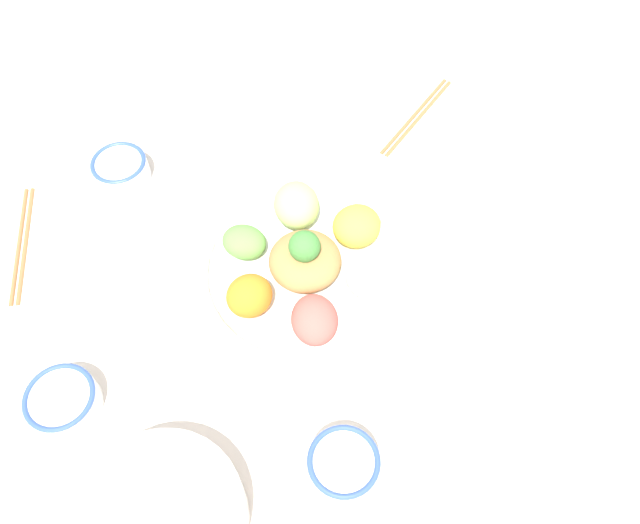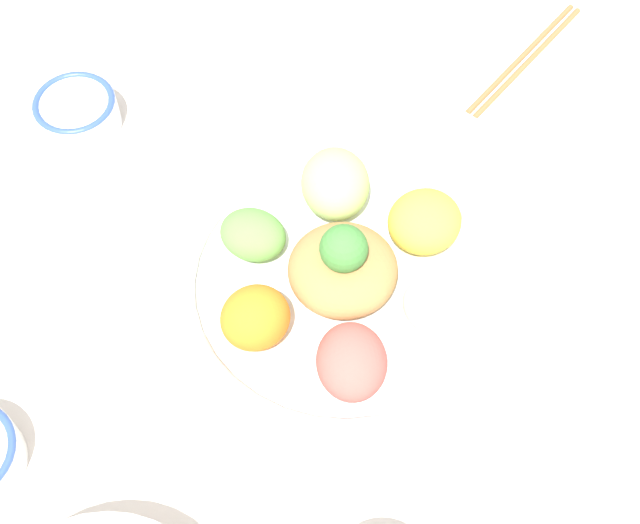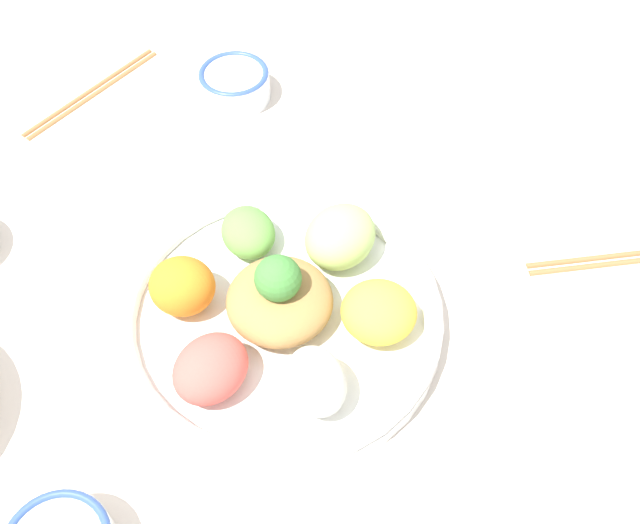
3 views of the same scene
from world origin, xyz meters
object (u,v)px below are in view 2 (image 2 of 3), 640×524
object	(u,v)px
chopsticks_pair_far	(526,58)
sauce_bowl_red	(77,112)
serving_spoon_main	(226,87)
salad_platter	(344,278)

from	to	relation	value
chopsticks_pair_far	sauce_bowl_red	bearing A→B (deg)	-38.98
serving_spoon_main	chopsticks_pair_far	bearing A→B (deg)	144.27
salad_platter	serving_spoon_main	world-z (taller)	salad_platter
sauce_bowl_red	serving_spoon_main	bearing A→B (deg)	-60.11
salad_platter	sauce_bowl_red	xyz separation A→B (m)	(0.16, 0.33, -0.00)
chopsticks_pair_far	serving_spoon_main	bearing A→B (deg)	-42.84
salad_platter	sauce_bowl_red	world-z (taller)	salad_platter
serving_spoon_main	salad_platter	bearing A→B (deg)	72.84
salad_platter	serving_spoon_main	xyz separation A→B (m)	(0.24, 0.18, -0.02)
chopsticks_pair_far	serving_spoon_main	world-z (taller)	chopsticks_pair_far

